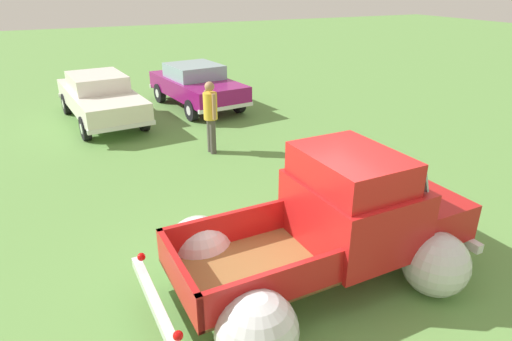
% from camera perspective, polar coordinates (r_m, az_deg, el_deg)
% --- Properties ---
extents(ground_plane, '(80.00, 80.00, 0.00)m').
position_cam_1_polar(ground_plane, '(6.61, 7.09, -14.18)').
color(ground_plane, '#609347').
extents(vintage_pickup_truck, '(4.69, 2.90, 1.96)m').
position_cam_1_polar(vintage_pickup_truck, '(6.38, 10.36, -7.70)').
color(vintage_pickup_truck, black).
rests_on(vintage_pickup_truck, ground).
extents(show_car_0, '(2.27, 4.82, 1.43)m').
position_cam_1_polar(show_car_0, '(14.25, -19.61, 9.08)').
color(show_car_0, black).
rests_on(show_car_0, ground).
extents(show_car_1, '(2.41, 4.36, 1.43)m').
position_cam_1_polar(show_car_1, '(15.20, -7.76, 11.06)').
color(show_car_1, black).
rests_on(show_car_1, ground).
extents(spectator_0, '(0.37, 0.54, 1.80)m').
position_cam_1_polar(spectator_0, '(10.86, -5.94, 7.48)').
color(spectator_0, '#4C4742').
rests_on(spectator_0, ground).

